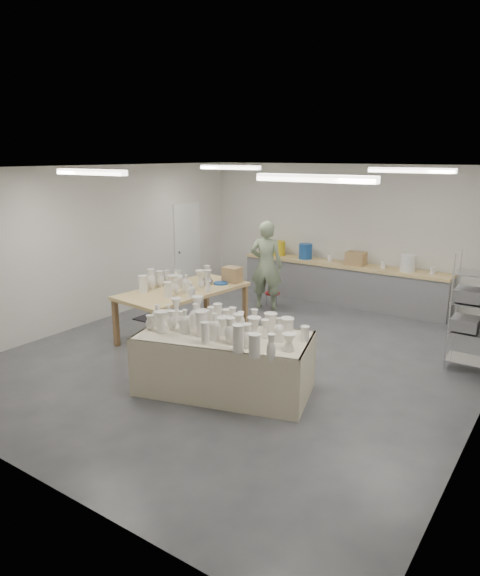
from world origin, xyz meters
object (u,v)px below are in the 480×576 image
Objects in this scene: work_table at (186,288)px; potter at (266,265)px; drying_table at (223,360)px; red_stool at (272,294)px.

potter is (0.32, 2.22, 0.05)m from work_table.
drying_table is at bearing -31.29° from work_table.
drying_table is 1.04× the size of work_table.
work_table is 6.28× the size of red_stool.
drying_table is at bearing -68.37° from red_stool.
drying_table is 6.53× the size of red_stool.
potter reaches higher than red_stool.
work_table is 1.31× the size of potter.
work_table reaches higher than drying_table.
drying_table is 4.05m from potter.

